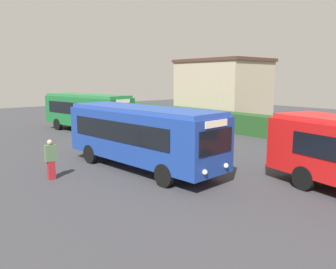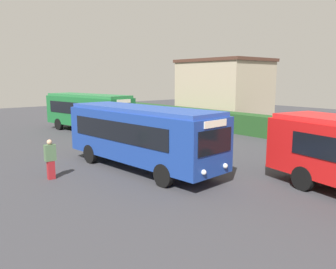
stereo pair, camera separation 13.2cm
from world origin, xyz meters
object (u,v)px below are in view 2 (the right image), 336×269
(bus_green, at_px, (88,110))
(bus_blue, at_px, (141,134))
(traffic_cone, at_px, (231,134))
(person_left, at_px, (50,158))
(person_center, at_px, (195,149))
(person_right, at_px, (206,155))

(bus_green, bearing_deg, bus_blue, -25.00)
(traffic_cone, bearing_deg, bus_green, -144.65)
(bus_blue, distance_m, person_left, 4.40)
(person_left, bearing_deg, person_center, -110.17)
(person_left, distance_m, person_right, 7.15)
(bus_blue, bearing_deg, traffic_cone, 101.13)
(bus_blue, distance_m, person_right, 3.35)
(person_center, distance_m, traffic_cone, 9.23)
(bus_green, xyz_separation_m, bus_blue, (12.73, -3.46, -0.02))
(person_left, distance_m, person_center, 6.98)
(bus_green, height_order, person_center, bus_green)
(person_center, height_order, person_right, person_center)
(bus_green, height_order, person_left, bus_green)
(person_center, xyz_separation_m, person_right, (1.14, -0.39, -0.03))
(person_left, height_order, person_right, person_left)
(person_center, bearing_deg, bus_green, -99.13)
(bus_green, xyz_separation_m, person_left, (11.54, -7.61, -0.86))
(person_center, bearing_deg, person_right, 66.39)
(bus_blue, xyz_separation_m, person_center, (1.46, 2.31, -0.86))
(bus_blue, bearing_deg, person_left, -110.85)
(bus_blue, bearing_deg, person_center, 52.76)
(bus_green, bearing_deg, traffic_cone, 25.56)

